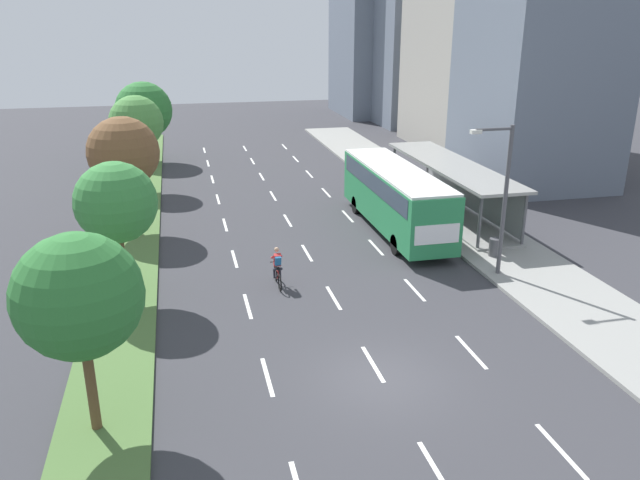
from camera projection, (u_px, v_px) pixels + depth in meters
The scene contains 19 objects.
ground_plane at pixel (382, 379), 19.70m from camera, with size 140.00×140.00×0.00m, color #38383D.
median_strip at pixel (137, 213), 36.29m from camera, with size 2.60×52.00×0.12m, color #4C7038.
sidewalk_right at pixel (421, 195), 40.00m from camera, with size 4.50×52.00×0.15m, color gray.
lane_divider_left at pixel (225, 225), 34.41m from camera, with size 0.14×44.65×0.01m.
lane_divider_center at pixel (288, 220), 35.15m from camera, with size 0.14×44.65×0.01m.
lane_divider_right at pixel (348, 216), 35.89m from camera, with size 0.14×44.65×0.01m.
bus_shelter at pixel (454, 183), 35.68m from camera, with size 2.90×13.18×2.86m.
bus at pixel (395, 193), 32.86m from camera, with size 2.54×11.29×3.37m.
cyclist at pixel (278, 269), 26.30m from camera, with size 0.46×1.82×1.71m.
median_tree_nearest at pixel (79, 296), 15.88m from camera, with size 3.31×3.31×5.61m.
median_tree_second at pixel (116, 203), 23.97m from camera, with size 3.16×3.16×5.53m.
median_tree_third at pixel (123, 153), 31.87m from camera, with size 3.65×3.65×5.98m.
median_tree_fourth at pixel (136, 123), 39.89m from camera, with size 3.42×3.42×6.05m.
median_tree_fifth at pixel (144, 110), 48.07m from camera, with size 4.33×4.33×6.10m.
streetlight at pixel (502, 191), 26.24m from camera, with size 1.91×0.24×6.50m.
trash_bin at pixel (494, 247), 29.39m from camera, with size 0.52×0.52×0.85m, color #4C4C51.
building_near_right at pixel (544, 22), 40.03m from camera, with size 8.26×9.42×21.02m, color slate.
building_far_right at pixel (408, 38), 65.63m from camera, with size 7.01×10.92×17.55m, color slate.
building_tall_right at pixel (369, 6), 70.41m from camera, with size 6.49×11.36×24.13m, color slate.
Camera 1 is at (-5.73, -16.22, 10.73)m, focal length 35.13 mm.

